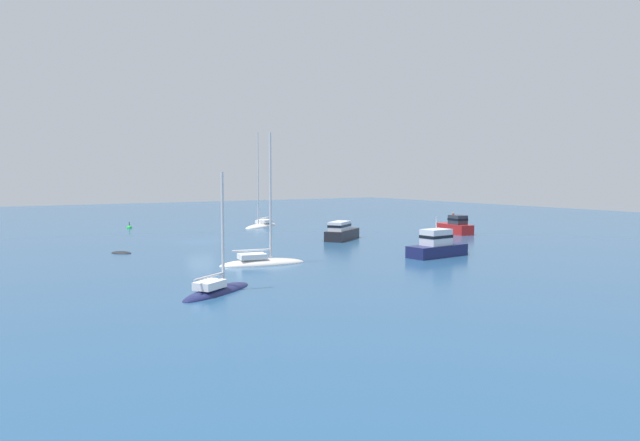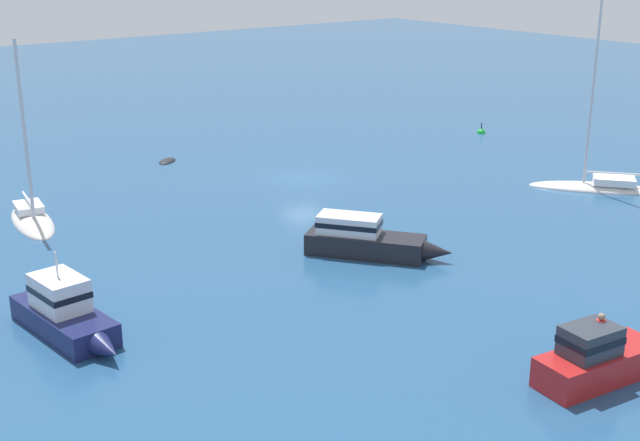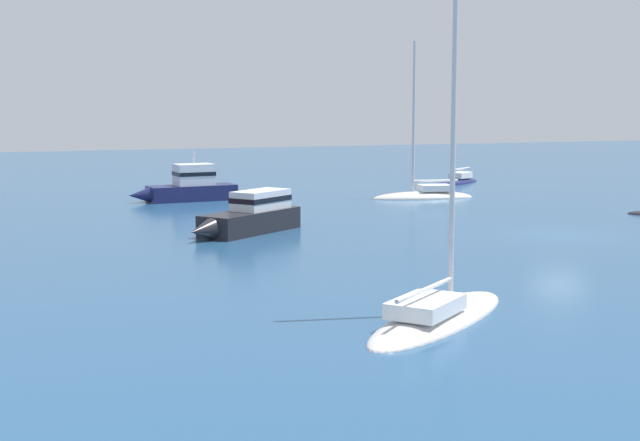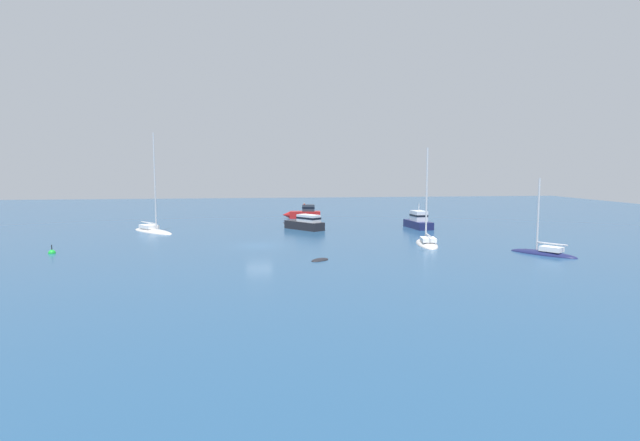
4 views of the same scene
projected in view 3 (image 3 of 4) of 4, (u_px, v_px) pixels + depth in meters
ground_plane at (560, 235)px, 41.51m from camera, size 160.95×160.95×0.00m
cabin_cruiser at (189, 187)px, 55.84m from camera, size 6.63×2.40×3.21m
yacht at (438, 314)px, 25.43m from camera, size 7.38×6.54×12.08m
sloop at (456, 181)px, 67.60m from camera, size 5.87×4.60×7.10m
powerboat at (250, 216)px, 42.25m from camera, size 6.37×5.21×1.89m
yacht_1 at (423, 195)px, 57.44m from camera, size 6.68×2.96×10.07m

